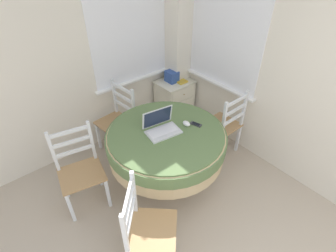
# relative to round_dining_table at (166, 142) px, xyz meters

# --- Properties ---
(corner_room_shell) EXTENTS (4.22, 5.04, 2.55)m
(corner_room_shell) POSITION_rel_round_dining_table_xyz_m (0.41, 0.03, 0.65)
(corner_room_shell) COLOR silver
(corner_room_shell) RESTS_ON ground_plane
(round_dining_table) EXTENTS (1.25, 1.25, 0.77)m
(round_dining_table) POSITION_rel_round_dining_table_xyz_m (0.00, 0.00, 0.00)
(round_dining_table) COLOR #4C3D2D
(round_dining_table) RESTS_ON ground_plane
(laptop) EXTENTS (0.37, 0.30, 0.23)m
(laptop) POSITION_rel_round_dining_table_xyz_m (-0.02, 0.05, 0.19)
(laptop) COLOR silver
(laptop) RESTS_ON round_dining_table
(computer_mouse) EXTENTS (0.06, 0.09, 0.05)m
(computer_mouse) POSITION_rel_round_dining_table_xyz_m (0.24, -0.05, 0.16)
(computer_mouse) COLOR white
(computer_mouse) RESTS_ON round_dining_table
(cell_phone) EXTENTS (0.09, 0.13, 0.01)m
(cell_phone) POSITION_rel_round_dining_table_xyz_m (0.33, -0.10, 0.14)
(cell_phone) COLOR #2D2D33
(cell_phone) RESTS_ON round_dining_table
(dining_chair_near_back_window) EXTENTS (0.44, 0.48, 0.93)m
(dining_chair_near_back_window) POSITION_rel_round_dining_table_xyz_m (-0.07, 0.90, -0.19)
(dining_chair_near_back_window) COLOR #A87F51
(dining_chair_near_back_window) RESTS_ON ground_plane
(dining_chair_near_right_window) EXTENTS (0.44, 0.40, 0.93)m
(dining_chair_near_right_window) POSITION_rel_round_dining_table_xyz_m (0.90, -0.04, -0.19)
(dining_chair_near_right_window) COLOR #A87F51
(dining_chair_near_right_window) RESTS_ON ground_plane
(dining_chair_camera_near) EXTENTS (0.58, 0.59, 0.93)m
(dining_chair_camera_near) POSITION_rel_round_dining_table_xyz_m (-0.69, -0.59, -0.19)
(dining_chair_camera_near) COLOR #A87F51
(dining_chair_camera_near) RESTS_ON ground_plane
(dining_chair_left_flank) EXTENTS (0.51, 0.47, 0.93)m
(dining_chair_left_flank) POSITION_rel_round_dining_table_xyz_m (-0.82, 0.39, -0.19)
(dining_chair_left_flank) COLOR #A87F51
(dining_chair_left_flank) RESTS_ON ground_plane
(corner_cabinet) EXTENTS (0.51, 0.43, 0.65)m
(corner_cabinet) POSITION_rel_round_dining_table_xyz_m (0.95, 0.96, -0.31)
(corner_cabinet) COLOR silver
(corner_cabinet) RESTS_ON ground_plane
(storage_box) EXTENTS (0.15, 0.17, 0.16)m
(storage_box) POSITION_rel_round_dining_table_xyz_m (0.92, 0.99, 0.09)
(storage_box) COLOR #2D4C93
(storage_box) RESTS_ON corner_cabinet
(book_on_cabinet) EXTENTS (0.14, 0.23, 0.02)m
(book_on_cabinet) POSITION_rel_round_dining_table_xyz_m (1.02, 0.94, 0.03)
(book_on_cabinet) COLOR gold
(book_on_cabinet) RESTS_ON corner_cabinet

